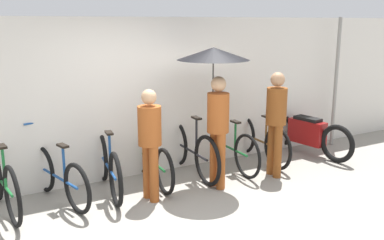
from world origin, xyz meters
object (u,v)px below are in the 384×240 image
(parked_bicycle_2, at_px, (108,166))
(parked_bicycle_5, at_px, (229,146))
(pedestrian_leading, at_px, (150,137))
(parked_bicycle_4, at_px, (191,150))
(pedestrian_trailing, at_px, (276,116))
(pedestrian_center, at_px, (215,77))
(motorcycle, at_px, (307,133))
(parked_bicycle_6, at_px, (259,140))
(parked_bicycle_0, at_px, (3,183))
(parked_bicycle_3, at_px, (152,160))
(parked_bicycle_1, at_px, (59,177))

(parked_bicycle_2, xyz_separation_m, parked_bicycle_5, (2.10, 0.02, -0.01))
(parked_bicycle_2, relative_size, pedestrian_leading, 1.15)
(parked_bicycle_2, bearing_deg, pedestrian_leading, -134.88)
(parked_bicycle_4, distance_m, pedestrian_trailing, 1.46)
(pedestrian_center, distance_m, motorcycle, 2.72)
(parked_bicycle_4, height_order, pedestrian_leading, pedestrian_leading)
(parked_bicycle_4, bearing_deg, parked_bicycle_6, -86.97)
(parked_bicycle_0, bearing_deg, parked_bicycle_3, -95.58)
(parked_bicycle_3, xyz_separation_m, parked_bicycle_4, (0.70, 0.03, 0.04))
(parked_bicycle_1, relative_size, parked_bicycle_4, 0.89)
(parked_bicycle_3, height_order, parked_bicycle_6, parked_bicycle_3)
(parked_bicycle_0, distance_m, motorcycle, 5.24)
(pedestrian_leading, bearing_deg, parked_bicycle_1, 147.20)
(pedestrian_leading, xyz_separation_m, pedestrian_trailing, (2.11, -0.09, 0.08))
(parked_bicycle_0, height_order, parked_bicycle_3, parked_bicycle_3)
(parked_bicycle_0, relative_size, pedestrian_trailing, 1.04)
(parked_bicycle_1, xyz_separation_m, parked_bicycle_6, (3.51, 0.09, 0.02))
(pedestrian_trailing, bearing_deg, parked_bicycle_5, 128.14)
(motorcycle, bearing_deg, parked_bicycle_3, 80.87)
(pedestrian_trailing, distance_m, motorcycle, 1.55)
(parked_bicycle_0, bearing_deg, parked_bicycle_4, -95.19)
(parked_bicycle_6, bearing_deg, parked_bicycle_0, 94.73)
(parked_bicycle_5, bearing_deg, parked_bicycle_3, 91.37)
(parked_bicycle_2, distance_m, pedestrian_trailing, 2.68)
(parked_bicycle_2, xyz_separation_m, pedestrian_leading, (0.42, -0.56, 0.51))
(motorcycle, bearing_deg, parked_bicycle_6, 75.97)
(parked_bicycle_4, distance_m, pedestrian_leading, 1.27)
(pedestrian_center, xyz_separation_m, pedestrian_trailing, (1.06, -0.13, -0.67))
(parked_bicycle_5, bearing_deg, parked_bicycle_6, -82.51)
(parked_bicycle_6, bearing_deg, parked_bicycle_1, 95.28)
(parked_bicycle_5, xyz_separation_m, pedestrian_leading, (-1.68, -0.58, 0.52))
(motorcycle, bearing_deg, parked_bicycle_5, 80.59)
(parked_bicycle_5, distance_m, pedestrian_trailing, 1.00)
(parked_bicycle_2, relative_size, parked_bicycle_3, 1.05)
(parked_bicycle_1, relative_size, parked_bicycle_6, 0.94)
(pedestrian_center, distance_m, pedestrian_trailing, 1.26)
(parked_bicycle_1, distance_m, pedestrian_leading, 1.37)
(parked_bicycle_0, distance_m, parked_bicycle_2, 1.41)
(pedestrian_center, bearing_deg, parked_bicycle_0, 167.35)
(parked_bicycle_1, relative_size, pedestrian_center, 0.81)
(parked_bicycle_3, bearing_deg, pedestrian_leading, 158.33)
(parked_bicycle_4, bearing_deg, parked_bicycle_1, 94.34)
(parked_bicycle_0, height_order, motorcycle, parked_bicycle_0)
(parked_bicycle_4, xyz_separation_m, motorcycle, (2.43, -0.09, -0.01))
(parked_bicycle_4, distance_m, motorcycle, 2.43)
(parked_bicycle_2, bearing_deg, parked_bicycle_1, 98.57)
(parked_bicycle_1, height_order, pedestrian_leading, pedestrian_leading)
(parked_bicycle_0, xyz_separation_m, motorcycle, (5.24, -0.04, -0.01))
(parked_bicycle_6, distance_m, pedestrian_trailing, 0.99)
(parked_bicycle_0, relative_size, pedestrian_center, 0.84)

